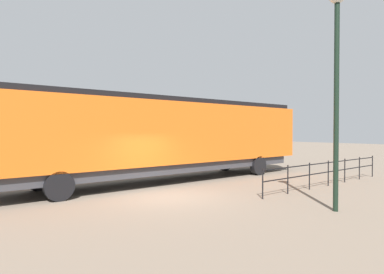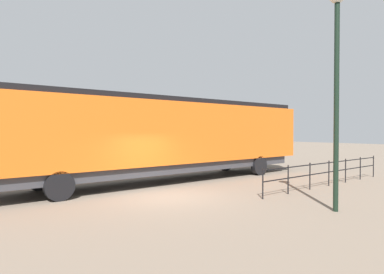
{
  "view_description": "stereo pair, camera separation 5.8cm",
  "coord_description": "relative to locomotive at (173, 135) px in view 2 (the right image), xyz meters",
  "views": [
    {
      "loc": [
        10.6,
        -7.42,
        2.58
      ],
      "look_at": [
        1.18,
        0.31,
        2.34
      ],
      "focal_mm": 31.26,
      "sensor_mm": 36.0,
      "label": 1
    },
    {
      "loc": [
        10.63,
        -7.38,
        2.58
      ],
      "look_at": [
        1.18,
        0.31,
        2.34
      ],
      "focal_mm": 31.26,
      "sensor_mm": 36.0,
      "label": 2
    }
  ],
  "objects": [
    {
      "name": "ground_plane",
      "position": [
        3.27,
        -2.71,
        -2.35
      ],
      "size": [
        120.0,
        120.0,
        0.0
      ],
      "primitive_type": "plane",
      "color": "#756656"
    },
    {
      "name": "lamp_post",
      "position": [
        8.57,
        0.17,
        2.68
      ],
      "size": [
        0.54,
        0.54,
        7.14
      ],
      "color": "black",
      "rests_on": "ground_plane"
    },
    {
      "name": "locomotive",
      "position": [
        0.0,
        0.0,
        0.0
      ],
      "size": [
        3.06,
        17.64,
        4.18
      ],
      "color": "orange",
      "rests_on": "ground_plane"
    },
    {
      "name": "platform_fence",
      "position": [
        5.89,
        4.67,
        -1.59
      ],
      "size": [
        0.05,
        9.66,
        1.18
      ],
      "color": "black",
      "rests_on": "ground_plane"
    }
  ]
}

